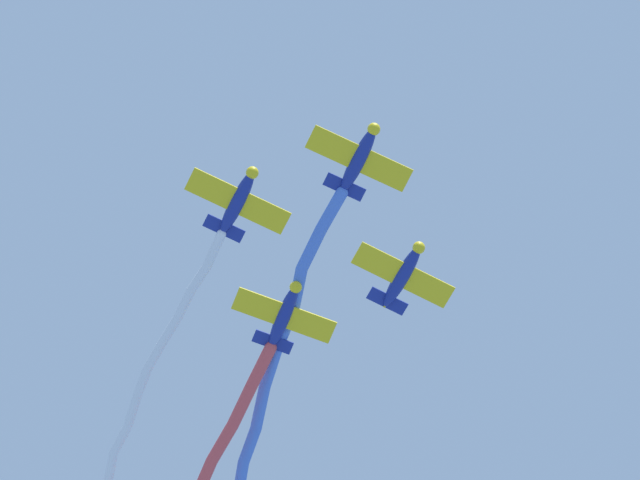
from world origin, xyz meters
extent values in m
ellipsoid|color=navy|center=(1.69, -2.05, 87.67)|extent=(5.09, 1.93, 1.02)
sphere|color=yellow|center=(4.03, -2.49, 87.67)|extent=(1.01, 1.01, 0.87)
ellipsoid|color=black|center=(2.31, -2.16, 88.05)|extent=(1.35, 0.90, 0.54)
cube|color=yellow|center=(1.86, -2.08, 87.53)|extent=(3.02, 7.44, 0.14)
cube|color=navy|center=(-0.36, -1.66, 87.76)|extent=(1.46, 2.96, 0.11)
cube|color=yellow|center=(-0.27, -1.68, 88.29)|extent=(1.14, 0.34, 1.40)
cylinder|color=#4C75DB|center=(-2.25, -1.35, 87.78)|extent=(3.22, 1.31, 1.20)
cylinder|color=#4C75DB|center=(-5.35, -0.78, 88.01)|extent=(3.39, 1.48, 0.96)
cylinder|color=#4C75DB|center=(-8.28, 0.17, 88.00)|extent=(3.07, 2.02, 0.98)
cylinder|color=#4C75DB|center=(-11.21, 1.22, 87.99)|extent=(3.43, 1.67, 0.95)
cylinder|color=#4C75DB|center=(-14.38, 2.21, 88.22)|extent=(3.53, 1.94, 1.25)
cylinder|color=#4C75DB|center=(-17.47, 3.47, 88.34)|extent=(3.44, 2.16, 1.01)
cylinder|color=#4C75DB|center=(-20.44, 4.62, 88.34)|extent=(3.19, 1.73, 1.00)
sphere|color=#4C75DB|center=(-0.76, -1.58, 87.61)|extent=(0.85, 0.85, 0.85)
sphere|color=#4C75DB|center=(-3.75, -1.11, 87.96)|extent=(0.85, 0.85, 0.85)
sphere|color=#4C75DB|center=(-6.95, -0.46, 88.06)|extent=(0.85, 0.85, 0.85)
sphere|color=#4C75DB|center=(-9.62, 0.80, 87.94)|extent=(0.85, 0.85, 0.85)
sphere|color=#4C75DB|center=(-12.81, 1.64, 88.04)|extent=(0.85, 0.85, 0.85)
sphere|color=#4C75DB|center=(-15.95, 2.78, 88.41)|extent=(0.85, 0.85, 0.85)
sphere|color=#4C75DB|center=(-18.99, 4.16, 88.27)|extent=(0.85, 0.85, 0.85)
sphere|color=#4C75DB|center=(-21.88, 5.08, 88.41)|extent=(0.85, 0.85, 0.85)
ellipsoid|color=navy|center=(-3.09, 5.26, 87.27)|extent=(5.08, 1.75, 1.02)
sphere|color=yellow|center=(-0.74, 4.91, 87.27)|extent=(0.99, 0.99, 0.87)
ellipsoid|color=black|center=(-2.47, 5.17, 87.65)|extent=(1.33, 0.86, 0.54)
cube|color=yellow|center=(-2.92, 5.24, 87.13)|extent=(2.76, 7.42, 0.14)
cube|color=navy|center=(-5.16, 5.57, 87.36)|extent=(1.36, 2.94, 0.11)
cube|color=yellow|center=(-5.06, 5.56, 87.89)|extent=(1.14, 0.30, 1.40)
ellipsoid|color=navy|center=(-5.62, -6.83, 87.97)|extent=(5.08, 1.83, 1.02)
sphere|color=yellow|center=(-3.27, -7.22, 87.97)|extent=(1.00, 1.00, 0.87)
ellipsoid|color=black|center=(-5.00, -6.93, 88.35)|extent=(1.34, 0.88, 0.54)
cube|color=yellow|center=(-5.45, -6.86, 87.83)|extent=(2.88, 7.43, 0.14)
cube|color=navy|center=(-7.68, -6.48, 88.06)|extent=(1.41, 2.95, 0.11)
cube|color=yellow|center=(-7.58, -6.50, 88.59)|extent=(1.14, 0.32, 1.40)
cylinder|color=white|center=(-9.37, -6.14, 87.90)|extent=(2.74, 1.21, 0.68)
cylinder|color=white|center=(-11.67, -5.81, 87.93)|extent=(2.06, 0.78, 0.74)
cylinder|color=white|center=(-13.91, -5.53, 88.04)|extent=(2.63, 1.10, 0.81)
cylinder|color=white|center=(-16.34, -5.21, 88.06)|extent=(2.45, 0.87, 0.76)
cylinder|color=white|center=(-18.56, -4.97, 88.08)|extent=(2.20, 0.93, 0.80)
cylinder|color=white|center=(-20.68, -4.55, 88.15)|extent=(2.34, 1.22, 0.68)
cylinder|color=white|center=(-23.02, -3.85, 88.20)|extent=(2.74, 1.45, 0.75)
cylinder|color=white|center=(-25.49, -3.27, 88.21)|extent=(2.54, 1.01, 0.72)
cylinder|color=white|center=(-27.73, -2.64, 88.26)|extent=(2.37, 1.51, 0.84)
sphere|color=white|center=(-8.08, -6.42, 87.91)|extent=(0.67, 0.67, 0.67)
sphere|color=white|center=(-10.67, -5.86, 87.90)|extent=(0.67, 0.67, 0.67)
sphere|color=white|center=(-12.67, -5.75, 87.97)|extent=(0.67, 0.67, 0.67)
sphere|color=white|center=(-15.15, -5.31, 88.11)|extent=(0.67, 0.67, 0.67)
sphere|color=white|center=(-17.52, -5.11, 88.01)|extent=(0.67, 0.67, 0.67)
sphere|color=white|center=(-19.59, -4.84, 88.14)|extent=(0.67, 0.67, 0.67)
sphere|color=white|center=(-21.76, -4.26, 88.16)|extent=(0.67, 0.67, 0.67)
sphere|color=white|center=(-24.27, -3.44, 88.23)|extent=(0.67, 0.67, 0.67)
sphere|color=white|center=(-26.71, -3.09, 88.18)|extent=(0.67, 0.67, 0.67)
sphere|color=white|center=(-28.76, -2.19, 88.34)|extent=(0.67, 0.67, 0.67)
ellipsoid|color=navy|center=(-10.40, 0.48, 87.47)|extent=(5.08, 2.25, 1.02)
sphere|color=yellow|center=(-8.10, -0.12, 87.47)|extent=(1.06, 1.06, 0.87)
ellipsoid|color=black|center=(-9.80, 0.32, 87.85)|extent=(1.38, 0.97, 0.54)
cube|color=yellow|center=(-10.23, 0.44, 87.33)|extent=(3.48, 7.44, 0.14)
cube|color=navy|center=(-12.42, 1.01, 87.56)|extent=(1.64, 2.98, 0.11)
cube|color=yellow|center=(-12.33, 0.99, 88.09)|extent=(1.13, 0.42, 1.40)
cylinder|color=#DB4C4C|center=(-14.40, 1.41, 87.33)|extent=(3.38, 1.45, 1.05)
cylinder|color=#DB4C4C|center=(-17.57, 2.03, 87.16)|extent=(3.40, 1.50, 1.05)
cylinder|color=#DB4C4C|center=(-20.83, 2.57, 87.11)|extent=(3.48, 1.32, 0.95)
cylinder|color=#DB4C4C|center=(-24.13, 3.21, 87.17)|extent=(3.49, 1.66, 0.91)
sphere|color=#DB4C4C|center=(-12.81, 1.11, 87.41)|extent=(0.87, 0.87, 0.87)
sphere|color=#DB4C4C|center=(-15.98, 1.70, 87.24)|extent=(0.87, 0.87, 0.87)
sphere|color=#DB4C4C|center=(-19.16, 2.35, 87.08)|extent=(0.87, 0.87, 0.87)
sphere|color=#DB4C4C|center=(-22.50, 2.80, 87.15)|extent=(0.87, 0.87, 0.87)
camera|label=1|loc=(19.84, -18.48, 3.12)|focal=73.88mm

